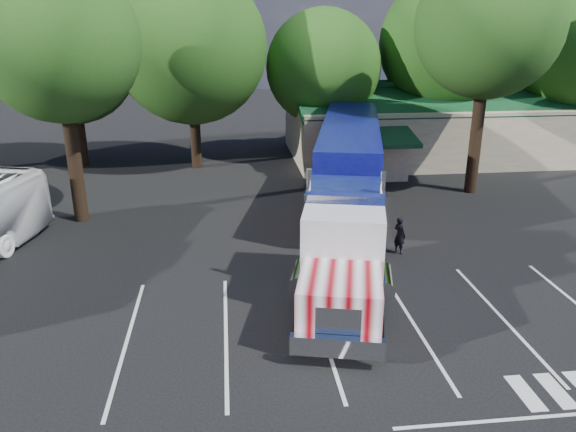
{
  "coord_description": "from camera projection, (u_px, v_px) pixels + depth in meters",
  "views": [
    {
      "loc": [
        -2.97,
        -22.27,
        9.93
      ],
      "look_at": [
        -0.47,
        -0.18,
        2.0
      ],
      "focal_mm": 35.0,
      "sensor_mm": 36.0,
      "label": 1
    }
  ],
  "objects": [
    {
      "name": "ground",
      "position": [
        298.0,
        257.0,
        24.5
      ],
      "size": [
        120.0,
        120.0,
        0.0
      ],
      "primitive_type": "plane",
      "color": "black",
      "rests_on": "ground"
    },
    {
      "name": "event_hall",
      "position": [
        450.0,
        126.0,
        41.87
      ],
      "size": [
        24.2,
        14.12,
        5.55
      ],
      "color": "beige",
      "rests_on": "ground"
    },
    {
      "name": "tree_row_b",
      "position": [
        71.0,
        61.0,
        37.38
      ],
      "size": [
        8.4,
        8.4,
        11.35
      ],
      "color": "black",
      "rests_on": "ground"
    },
    {
      "name": "tree_row_c",
      "position": [
        191.0,
        47.0,
        36.43
      ],
      "size": [
        10.0,
        10.0,
        13.05
      ],
      "color": "black",
      "rests_on": "ground"
    },
    {
      "name": "tree_row_d",
      "position": [
        323.0,
        67.0,
        39.08
      ],
      "size": [
        8.0,
        8.0,
        10.6
      ],
      "color": "black",
      "rests_on": "ground"
    },
    {
      "name": "tree_row_e",
      "position": [
        447.0,
        44.0,
        40.0
      ],
      "size": [
        9.6,
        9.6,
        12.9
      ],
      "color": "black",
      "rests_on": "ground"
    },
    {
      "name": "tree_near_left",
      "position": [
        59.0,
        42.0,
        26.04
      ],
      "size": [
        7.6,
        7.6,
        12.65
      ],
      "color": "black",
      "rests_on": "ground"
    },
    {
      "name": "tree_near_right",
      "position": [
        489.0,
        25.0,
        30.49
      ],
      "size": [
        8.0,
        8.0,
        13.5
      ],
      "color": "black",
      "rests_on": "ground"
    },
    {
      "name": "semi_truck",
      "position": [
        348.0,
        171.0,
        27.62
      ],
      "size": [
        8.14,
        23.15,
        4.85
      ],
      "rotation": [
        0.0,
        0.0,
        -0.23
      ],
      "color": "black",
      "rests_on": "ground"
    },
    {
      "name": "woman",
      "position": [
        400.0,
        235.0,
        24.69
      ],
      "size": [
        0.66,
        0.74,
        1.7
      ],
      "primitive_type": "imported",
      "rotation": [
        0.0,
        0.0,
        2.09
      ],
      "color": "black",
      "rests_on": "ground"
    },
    {
      "name": "bicycle",
      "position": [
        375.0,
        190.0,
        32.4
      ],
      "size": [
        1.6,
        1.84,
        0.96
      ],
      "primitive_type": "imported",
      "rotation": [
        0.0,
        0.0,
        0.64
      ],
      "color": "black",
      "rests_on": "ground"
    },
    {
      "name": "silver_sedan",
      "position": [
        431.0,
        159.0,
        38.51
      ],
      "size": [
        4.3,
        2.61,
        1.34
      ],
      "primitive_type": "imported",
      "rotation": [
        0.0,
        0.0,
        1.25
      ],
      "color": "#9DA0A4",
      "rests_on": "ground"
    }
  ]
}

